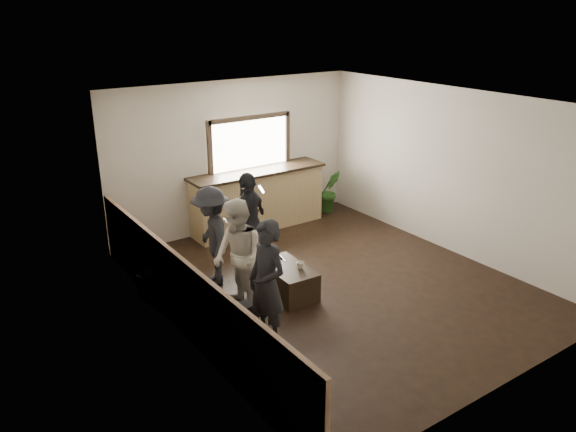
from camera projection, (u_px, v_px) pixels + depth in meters
ground at (334, 284)px, 8.64m from camera, size 5.00×6.00×0.01m
room_shell at (295, 203)px, 7.73m from camera, size 5.01×6.01×2.80m
bar_counter at (258, 196)px, 10.65m from camera, size 2.70×0.68×2.13m
sofa at (195, 295)px, 7.75m from camera, size 1.04×1.97×0.55m
coffee_table at (287, 280)px, 8.30m from camera, size 0.59×1.00×0.43m
cup_a at (272, 261)px, 8.30m from camera, size 0.19×0.19×0.11m
cup_b at (300, 265)px, 8.16m from camera, size 0.13×0.13×0.10m
potted_plant at (329, 191)px, 11.60m from camera, size 0.56×0.49×0.87m
person_a at (267, 283)px, 6.89m from camera, size 0.50×0.64×1.64m
person_b at (238, 257)px, 7.63m from camera, size 0.67×0.83×1.62m
person_c at (212, 237)px, 8.39m from camera, size 0.85×1.13×1.56m
person_d at (249, 221)px, 8.91m from camera, size 1.01×0.85×1.62m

